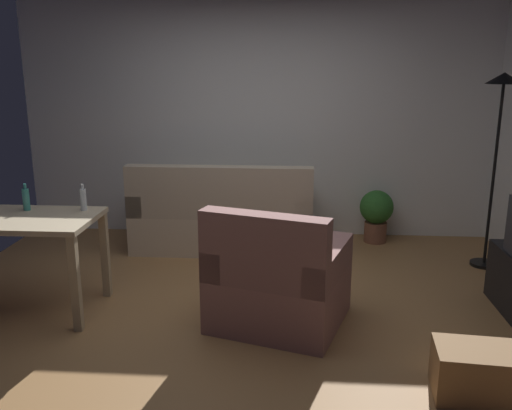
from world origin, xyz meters
TOP-DOWN VIEW (x-y plane):
  - ground_plane at (0.00, 0.00)m, footprint 5.20×4.40m
  - wall_rear at (0.00, 2.20)m, footprint 5.20×0.10m
  - couch at (-0.32, 1.59)m, footprint 1.84×0.84m
  - torchiere_lamp at (2.25, 1.24)m, footprint 0.32×0.32m
  - desk at (-1.69, -0.02)m, footprint 1.20×0.71m
  - potted_plant at (1.30, 1.90)m, footprint 0.36×0.36m
  - armchair at (0.30, -0.13)m, footprint 1.11×1.07m
  - storage_box at (1.48, -0.96)m, footprint 0.51×0.38m
  - bottle_tall at (-1.69, 0.17)m, footprint 0.05×0.05m
  - bottle_clear at (-1.24, 0.20)m, footprint 0.05×0.05m

SIDE VIEW (x-z plane):
  - ground_plane at x=0.00m, z-range -0.02..0.00m
  - storage_box at x=1.48m, z-range 0.00..0.30m
  - couch at x=-0.32m, z-range -0.15..0.77m
  - armchair at x=0.30m, z-range -0.14..0.78m
  - potted_plant at x=1.30m, z-range 0.05..0.62m
  - desk at x=-1.69m, z-range 0.27..1.03m
  - bottle_clear at x=-1.24m, z-range 0.74..0.96m
  - bottle_tall at x=-1.69m, z-range 0.74..0.96m
  - wall_rear at x=0.00m, z-range 0.00..2.70m
  - torchiere_lamp at x=2.25m, z-range 0.51..2.32m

